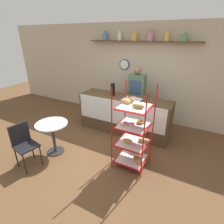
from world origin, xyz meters
TOP-DOWN VIEW (x-y plane):
  - ground_plane at (0.00, 0.00)m, footprint 14.00×14.00m
  - back_wall at (-0.00, 2.10)m, footprint 10.00×0.30m
  - display_counter at (0.00, 1.02)m, footprint 2.35×0.63m
  - pastry_rack at (0.68, -0.09)m, footprint 0.61×0.59m
  - person_worker at (0.11, 1.53)m, footprint 0.44×0.23m
  - cafe_table at (-0.94, -0.53)m, footprint 0.65×0.65m
  - cafe_chair at (-1.13, -1.08)m, footprint 0.44×0.44m
  - coffee_carafe at (-0.33, 1.02)m, footprint 0.11×0.11m
  - donut_tray_counter at (0.23, 1.00)m, footprint 0.42×0.28m

SIDE VIEW (x-z plane):
  - ground_plane at x=0.00m, z-range 0.00..0.00m
  - display_counter at x=0.00m, z-range 0.00..0.95m
  - cafe_table at x=-0.94m, z-range 0.17..0.88m
  - cafe_chair at x=-1.13m, z-range 0.10..0.96m
  - pastry_rack at x=0.68m, z-range -0.08..1.53m
  - person_worker at x=0.11m, z-range 0.07..1.71m
  - donut_tray_counter at x=0.23m, z-range 0.95..1.00m
  - coffee_carafe at x=-0.33m, z-range 0.95..1.27m
  - back_wall at x=0.00m, z-range 0.02..2.72m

